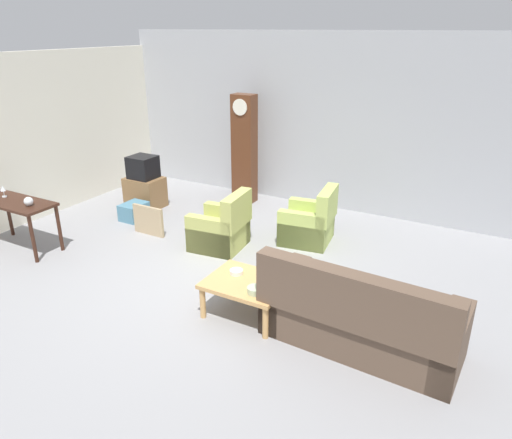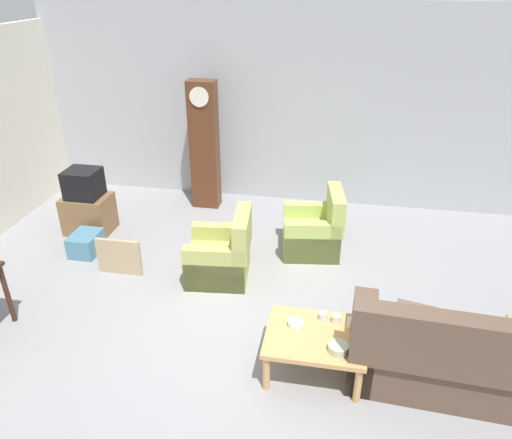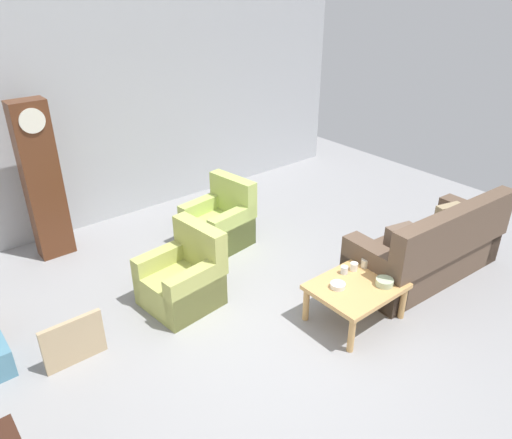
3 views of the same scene
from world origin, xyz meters
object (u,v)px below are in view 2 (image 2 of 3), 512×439
cup_cream_tall (352,323)px  tv_crt (83,183)px  armchair_olive_near (222,256)px  cup_white_porcelain (337,319)px  framed_picture_leaning (119,257)px  storage_box_blue (86,243)px  armchair_olive_far (314,232)px  couch_floral (464,360)px  grandfather_clock (204,146)px  coffee_table_wood (315,340)px  cup_blue_rimmed (323,316)px  tv_stand_cabinet (89,214)px  bowl_shallow_green (338,348)px  bowl_white_stacked (296,324)px

cup_cream_tall → tv_crt: bearing=151.8°
armchair_olive_near → cup_white_porcelain: 1.94m
framed_picture_leaning → storage_box_blue: 0.81m
armchair_olive_near → framed_picture_leaning: size_ratio=1.53×
armchair_olive_near → armchair_olive_far: (1.12, 0.87, 0.00)m
couch_floral → grandfather_clock: size_ratio=1.02×
tv_crt → framed_picture_leaning: 1.49m
armchair_olive_near → armchair_olive_far: size_ratio=1.00×
coffee_table_wood → cup_cream_tall: size_ratio=9.97×
armchair_olive_near → grandfather_clock: grandfather_clock is taller
coffee_table_wood → cup_blue_rimmed: 0.26m
couch_floral → tv_stand_cabinet: (-4.96, 2.28, -0.06)m
tv_stand_cabinet → cup_blue_rimmed: bearing=-29.4°
tv_crt → cup_white_porcelain: 4.32m
armchair_olive_far → coffee_table_wood: size_ratio=0.96×
coffee_table_wood → bowl_shallow_green: (0.22, -0.19, 0.10)m
couch_floral → armchair_olive_far: 2.78m
couch_floral → cup_white_porcelain: 1.21m
bowl_shallow_green → couch_floral: bearing=9.8°
armchair_olive_near → cup_blue_rimmed: bearing=-41.8°
tv_crt → framed_picture_leaning: (0.95, -1.01, -0.54)m
storage_box_blue → cup_white_porcelain: cup_white_porcelain is taller
coffee_table_wood → cup_blue_rimmed: size_ratio=10.99×
armchair_olive_far → bowl_white_stacked: (-0.03, -2.22, 0.17)m
tv_stand_cabinet → bowl_shallow_green: size_ratio=3.60×
cup_blue_rimmed → cup_cream_tall: (0.28, -0.06, 0.00)m
storage_box_blue → bowl_shallow_green: bowl_shallow_green is taller
tv_stand_cabinet → cup_cream_tall: bearing=-28.2°
couch_floral → tv_crt: couch_floral is taller
grandfather_clock → cup_white_porcelain: bearing=-55.5°
tv_stand_cabinet → cup_white_porcelain: tv_stand_cabinet is taller
armchair_olive_near → bowl_white_stacked: armchair_olive_near is taller
bowl_shallow_green → coffee_table_wood: bearing=139.1°
coffee_table_wood → cup_white_porcelain: 0.31m
tv_stand_cabinet → cup_blue_rimmed: 4.19m
tv_stand_cabinet → armchair_olive_near: bearing=-20.2°
tv_crt → cup_cream_tall: (3.92, -2.11, -0.29)m
framed_picture_leaning → bowl_white_stacked: (2.44, -1.18, 0.23)m
coffee_table_wood → bowl_white_stacked: bowl_white_stacked is taller
framed_picture_leaning → cup_blue_rimmed: 2.90m
tv_stand_cabinet → cup_blue_rimmed: size_ratio=7.78×
cup_cream_tall → couch_floral: bearing=-9.2°
framed_picture_leaning → cup_blue_rimmed: bearing=-21.1°
framed_picture_leaning → cup_white_porcelain: bearing=-20.6°
cup_white_porcelain → bowl_shallow_green: cup_white_porcelain is taller
couch_floral → coffee_table_wood: couch_floral is taller
framed_picture_leaning → grandfather_clock: bearing=75.8°
tv_crt → storage_box_blue: bearing=-67.4°
armchair_olive_near → couch_floral: bearing=-28.2°
framed_picture_leaning → cup_white_porcelain: size_ratio=6.67×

